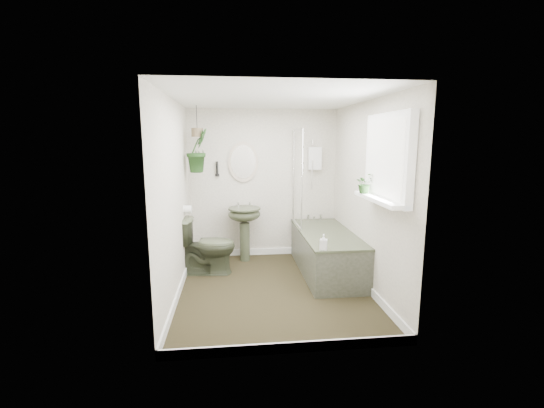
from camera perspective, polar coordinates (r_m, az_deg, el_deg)
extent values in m
cube|color=black|center=(4.66, 0.21, -13.27)|extent=(2.30, 2.80, 0.02)
cube|color=white|center=(4.31, 0.23, 16.38)|extent=(2.30, 2.80, 0.02)
cube|color=silver|center=(5.73, -1.37, 3.17)|extent=(2.30, 0.02, 2.30)
cube|color=silver|center=(2.96, 3.29, -3.32)|extent=(2.30, 0.02, 2.30)
cube|color=silver|center=(4.36, -15.11, 0.66)|extent=(0.02, 2.80, 2.30)
cube|color=silver|center=(4.61, 14.69, 1.17)|extent=(0.02, 2.80, 2.30)
cube|color=white|center=(4.64, 0.21, -12.59)|extent=(2.30, 2.80, 0.10)
cube|color=white|center=(5.75, 6.71, 7.13)|extent=(0.20, 0.10, 0.35)
ellipsoid|color=beige|center=(5.64, -4.54, 6.60)|extent=(0.46, 0.03, 0.62)
cylinder|color=black|center=(5.64, -8.61, 5.50)|extent=(0.04, 0.04, 0.22)
cylinder|color=white|center=(5.08, -13.13, -0.83)|extent=(0.11, 0.11, 0.11)
cube|color=white|center=(3.89, 17.72, 6.86)|extent=(0.08, 1.00, 0.90)
cube|color=white|center=(3.91, 16.46, 0.73)|extent=(0.18, 1.00, 0.04)
cube|color=white|center=(3.87, 17.11, 6.87)|extent=(0.01, 0.86, 0.76)
imported|color=#3B422D|center=(5.13, -10.17, -6.42)|extent=(0.81, 0.50, 0.79)
imported|color=black|center=(4.15, 14.32, 3.19)|extent=(0.25, 0.23, 0.22)
imported|color=black|center=(5.23, -11.56, 8.25)|extent=(0.42, 0.43, 0.61)
imported|color=#2D2322|center=(4.26, 8.09, -5.92)|extent=(0.11, 0.11, 0.18)
cylinder|color=brown|center=(5.23, -11.65, 10.94)|extent=(0.16, 0.16, 0.12)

